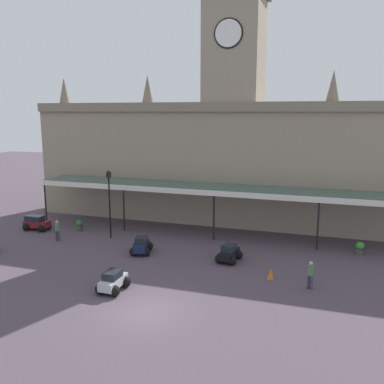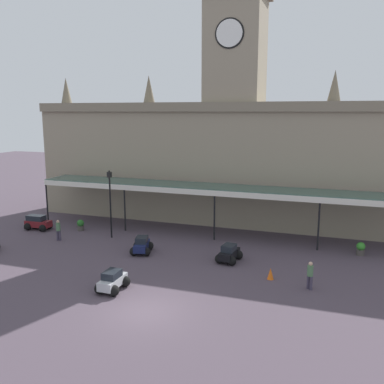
{
  "view_description": "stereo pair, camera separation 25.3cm",
  "coord_description": "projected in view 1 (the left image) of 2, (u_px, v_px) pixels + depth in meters",
  "views": [
    {
      "loc": [
        8.48,
        -18.26,
        10.14
      ],
      "look_at": [
        0.0,
        7.45,
        4.92
      ],
      "focal_mm": 39.13,
      "sensor_mm": 36.0,
      "label": 1
    },
    {
      "loc": [
        8.72,
        -18.18,
        10.14
      ],
      "look_at": [
        0.0,
        7.45,
        4.92
      ],
      "focal_mm": 39.13,
      "sensor_mm": 36.0,
      "label": 2
    }
  ],
  "objects": [
    {
      "name": "car_black_sedan",
      "position": [
        229.0,
        254.0,
        28.73
      ],
      "size": [
        1.68,
        2.14,
        1.19
      ],
      "color": "black",
      "rests_on": "ground"
    },
    {
      "name": "entrance_canopy",
      "position": [
        218.0,
        188.0,
        34.12
      ],
      "size": [
        32.05,
        3.26,
        4.11
      ],
      "color": "#38564C",
      "rests_on": "ground"
    },
    {
      "name": "ground_plane",
      "position": [
        147.0,
        311.0,
        21.56
      ],
      "size": [
        140.0,
        140.0,
        0.0
      ],
      "primitive_type": "plane",
      "color": "#4C3F4A"
    },
    {
      "name": "car_maroon_estate",
      "position": [
        37.0,
        224.0,
        36.31
      ],
      "size": [
        2.27,
        1.58,
        1.27
      ],
      "color": "maroon",
      "rests_on": "ground"
    },
    {
      "name": "pedestrian_beside_cars",
      "position": [
        310.0,
        274.0,
        24.16
      ],
      "size": [
        0.34,
        0.34,
        1.67
      ],
      "color": "#3F384C",
      "rests_on": "ground"
    },
    {
      "name": "planter_forecourt_centre",
      "position": [
        360.0,
        248.0,
        30.04
      ],
      "size": [
        0.6,
        0.6,
        0.96
      ],
      "color": "#47423D",
      "rests_on": "ground"
    },
    {
      "name": "victorian_lamppost",
      "position": [
        109.0,
        197.0,
        33.52
      ],
      "size": [
        0.3,
        0.3,
        5.56
      ],
      "color": "black",
      "rests_on": "ground"
    },
    {
      "name": "car_navy_sedan",
      "position": [
        141.0,
        246.0,
        30.41
      ],
      "size": [
        1.84,
        2.21,
        1.19
      ],
      "color": "#19214C",
      "rests_on": "ground"
    },
    {
      "name": "traffic_cone",
      "position": [
        271.0,
        273.0,
        25.7
      ],
      "size": [
        0.4,
        0.4,
        0.72
      ],
      "primitive_type": "cone",
      "color": "orange",
      "rests_on": "ground"
    },
    {
      "name": "planter_near_kerb",
      "position": [
        79.0,
        225.0,
        36.06
      ],
      "size": [
        0.6,
        0.6,
        0.96
      ],
      "color": "#47423D",
      "rests_on": "ground"
    },
    {
      "name": "pedestrian_crossing_forecourt",
      "position": [
        57.0,
        230.0,
        33.19
      ],
      "size": [
        0.39,
        0.34,
        1.67
      ],
      "color": "#3F384C",
      "rests_on": "ground"
    },
    {
      "name": "station_building",
      "position": [
        233.0,
        152.0,
        38.43
      ],
      "size": [
        37.49,
        5.85,
        20.84
      ],
      "color": "gray",
      "rests_on": "ground"
    },
    {
      "name": "car_silver_sedan",
      "position": [
        113.0,
        282.0,
        24.0
      ],
      "size": [
        1.52,
        2.05,
        1.19
      ],
      "color": "#B2B5BA",
      "rests_on": "ground"
    }
  ]
}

